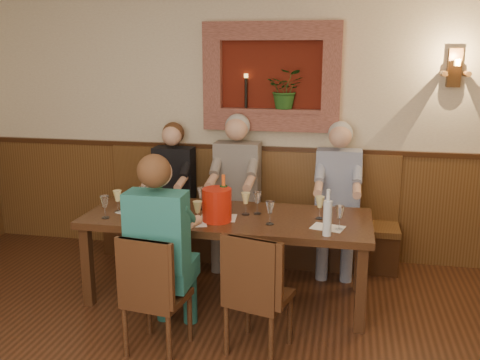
# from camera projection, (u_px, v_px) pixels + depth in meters

# --- Properties ---
(room_shell) EXTENTS (6.04, 6.04, 2.82)m
(room_shell) POSITION_uv_depth(u_px,v_px,m) (138.00, 99.00, 2.48)
(room_shell) COLOR beige
(room_shell) RESTS_ON ground
(wainscoting) EXTENTS (6.02, 6.02, 1.15)m
(wainscoting) POSITION_uv_depth(u_px,v_px,m) (149.00, 349.00, 2.79)
(wainscoting) COLOR #513217
(wainscoting) RESTS_ON ground
(wall_niche) EXTENTS (1.36, 0.30, 1.06)m
(wall_niche) POSITION_uv_depth(u_px,v_px,m) (275.00, 82.00, 5.26)
(wall_niche) COLOR #58170C
(wall_niche) RESTS_ON ground
(wall_sconce) EXTENTS (0.25, 0.20, 0.35)m
(wall_sconce) POSITION_uv_depth(u_px,v_px,m) (455.00, 69.00, 4.89)
(wall_sconce) COLOR #513217
(wall_sconce) RESTS_ON ground
(dining_table) EXTENTS (2.40, 0.90, 0.75)m
(dining_table) POSITION_uv_depth(u_px,v_px,m) (227.00, 224.00, 4.53)
(dining_table) COLOR black
(dining_table) RESTS_ON ground
(bench) EXTENTS (3.00, 0.45, 1.11)m
(bench) POSITION_uv_depth(u_px,v_px,m) (248.00, 227.00, 5.51)
(bench) COLOR #381E0F
(bench) RESTS_ON ground
(chair_near_left) EXTENTS (0.45, 0.45, 0.89)m
(chair_near_left) POSITION_uv_depth(u_px,v_px,m) (157.00, 317.00, 3.80)
(chair_near_left) COLOR black
(chair_near_left) RESTS_ON ground
(chair_near_right) EXTENTS (0.49, 0.49, 0.91)m
(chair_near_right) POSITION_uv_depth(u_px,v_px,m) (258.00, 317.00, 3.80)
(chair_near_right) COLOR black
(chair_near_right) RESTS_ON ground
(person_bench_left) EXTENTS (0.41, 0.50, 1.40)m
(person_bench_left) POSITION_uv_depth(u_px,v_px,m) (172.00, 203.00, 5.50)
(person_bench_left) COLOR black
(person_bench_left) RESTS_ON ground
(person_bench_mid) EXTENTS (0.45, 0.55, 1.50)m
(person_bench_mid) POSITION_uv_depth(u_px,v_px,m) (235.00, 202.00, 5.36)
(person_bench_mid) COLOR #524B4B
(person_bench_mid) RESTS_ON ground
(person_bench_right) EXTENTS (0.43, 0.53, 1.45)m
(person_bench_right) POSITION_uv_depth(u_px,v_px,m) (337.00, 210.00, 5.17)
(person_bench_right) COLOR navy
(person_bench_right) RESTS_ON ground
(person_chair_front) EXTENTS (0.42, 0.52, 1.43)m
(person_chair_front) POSITION_uv_depth(u_px,v_px,m) (163.00, 265.00, 3.87)
(person_chair_front) COLOR navy
(person_chair_front) RESTS_ON ground
(spittoon_bucket) EXTENTS (0.31, 0.31, 0.27)m
(spittoon_bucket) POSITION_uv_depth(u_px,v_px,m) (217.00, 205.00, 4.34)
(spittoon_bucket) COLOR red
(spittoon_bucket) RESTS_ON dining_table
(wine_bottle_green_a) EXTENTS (0.07, 0.07, 0.37)m
(wine_bottle_green_a) POSITION_uv_depth(u_px,v_px,m) (224.00, 201.00, 4.40)
(wine_bottle_green_a) COLOR #19471E
(wine_bottle_green_a) RESTS_ON dining_table
(wine_bottle_green_b) EXTENTS (0.08, 0.08, 0.43)m
(wine_bottle_green_b) POSITION_uv_depth(u_px,v_px,m) (158.00, 185.00, 4.79)
(wine_bottle_green_b) COLOR #19471E
(wine_bottle_green_b) RESTS_ON dining_table
(water_bottle) EXTENTS (0.08, 0.08, 0.36)m
(water_bottle) POSITION_uv_depth(u_px,v_px,m) (327.00, 217.00, 3.99)
(water_bottle) COLOR silver
(water_bottle) RESTS_ON dining_table
(tasting_sheet_a) EXTENTS (0.31, 0.27, 0.00)m
(tasting_sheet_a) POSITION_uv_depth(u_px,v_px,m) (133.00, 213.00, 4.58)
(tasting_sheet_a) COLOR white
(tasting_sheet_a) RESTS_ON dining_table
(tasting_sheet_b) EXTENTS (0.32, 0.25, 0.00)m
(tasting_sheet_b) POSITION_uv_depth(u_px,v_px,m) (218.00, 218.00, 4.44)
(tasting_sheet_b) COLOR white
(tasting_sheet_b) RESTS_ON dining_table
(tasting_sheet_c) EXTENTS (0.29, 0.24, 0.00)m
(tasting_sheet_c) POSITION_uv_depth(u_px,v_px,m) (328.00, 227.00, 4.20)
(tasting_sheet_c) COLOR white
(tasting_sheet_c) RESTS_ON dining_table
(tasting_sheet_d) EXTENTS (0.35, 0.30, 0.00)m
(tasting_sheet_d) POSITION_uv_depth(u_px,v_px,m) (188.00, 223.00, 4.30)
(tasting_sheet_d) COLOR white
(tasting_sheet_d) RESTS_ON dining_table
(wine_glass_0) EXTENTS (0.08, 0.08, 0.19)m
(wine_glass_0) POSITION_uv_depth(u_px,v_px,m) (118.00, 201.00, 4.59)
(wine_glass_0) COLOR #D6CA80
(wine_glass_0) RESTS_ON dining_table
(wine_glass_1) EXTENTS (0.08, 0.08, 0.19)m
(wine_glass_1) POSITION_uv_depth(u_px,v_px,m) (143.00, 197.00, 4.71)
(wine_glass_1) COLOR white
(wine_glass_1) RESTS_ON dining_table
(wine_glass_2) EXTENTS (0.08, 0.08, 0.19)m
(wine_glass_2) POSITION_uv_depth(u_px,v_px,m) (149.00, 207.00, 4.42)
(wine_glass_2) COLOR #D6CA80
(wine_glass_2) RESTS_ON dining_table
(wine_glass_3) EXTENTS (0.08, 0.08, 0.19)m
(wine_glass_3) POSITION_uv_depth(u_px,v_px,m) (202.00, 198.00, 4.68)
(wine_glass_3) COLOR white
(wine_glass_3) RESTS_ON dining_table
(wine_glass_4) EXTENTS (0.08, 0.08, 0.19)m
(wine_glass_4) POSITION_uv_depth(u_px,v_px,m) (215.00, 209.00, 4.35)
(wine_glass_4) COLOR #D6CA80
(wine_glass_4) RESTS_ON dining_table
(wine_glass_5) EXTENTS (0.08, 0.08, 0.19)m
(wine_glass_5) POSITION_uv_depth(u_px,v_px,m) (246.00, 204.00, 4.51)
(wine_glass_5) COLOR #D6CA80
(wine_glass_5) RESTS_ON dining_table
(wine_glass_6) EXTENTS (0.08, 0.08, 0.19)m
(wine_glass_6) POSITION_uv_depth(u_px,v_px,m) (270.00, 213.00, 4.26)
(wine_glass_6) COLOR white
(wine_glass_6) RESTS_ON dining_table
(wine_glass_7) EXTENTS (0.08, 0.08, 0.19)m
(wine_glass_7) POSITION_uv_depth(u_px,v_px,m) (320.00, 208.00, 4.40)
(wine_glass_7) COLOR #D6CA80
(wine_glass_7) RESTS_ON dining_table
(wine_glass_8) EXTENTS (0.08, 0.08, 0.19)m
(wine_glass_8) POSITION_uv_depth(u_px,v_px,m) (339.00, 218.00, 4.13)
(wine_glass_8) COLOR white
(wine_glass_8) RESTS_ON dining_table
(wine_glass_9) EXTENTS (0.08, 0.08, 0.19)m
(wine_glass_9) POSITION_uv_depth(u_px,v_px,m) (198.00, 213.00, 4.26)
(wine_glass_9) COLOR #D6CA80
(wine_glass_9) RESTS_ON dining_table
(wine_glass_10) EXTENTS (0.08, 0.08, 0.19)m
(wine_glass_10) POSITION_uv_depth(u_px,v_px,m) (105.00, 207.00, 4.42)
(wine_glass_10) COLOR white
(wine_glass_10) RESTS_ON dining_table
(wine_glass_11) EXTENTS (0.08, 0.08, 0.19)m
(wine_glass_11) POSITION_uv_depth(u_px,v_px,m) (257.00, 203.00, 4.53)
(wine_glass_11) COLOR white
(wine_glass_11) RESTS_ON dining_table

